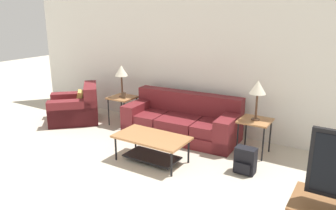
% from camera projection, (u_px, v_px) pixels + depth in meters
% --- Properties ---
extents(wall_back, '(9.00, 0.06, 2.60)m').
position_uv_depth(wall_back, '(202.00, 66.00, 6.43)').
color(wall_back, silver).
rests_on(wall_back, ground_plane).
extents(couch, '(2.22, 1.03, 0.82)m').
position_uv_depth(couch, '(182.00, 122.00, 6.29)').
color(couch, maroon).
rests_on(couch, ground_plane).
extents(armchair, '(1.39, 1.39, 0.80)m').
position_uv_depth(armchair, '(76.00, 108.00, 7.18)').
color(armchair, maroon).
rests_on(armchair, ground_plane).
extents(coffee_table, '(1.18, 0.65, 0.43)m').
position_uv_depth(coffee_table, '(152.00, 143.00, 5.23)').
color(coffee_table, '#A87042').
rests_on(coffee_table, ground_plane).
extents(side_table_left, '(0.51, 0.50, 0.61)m').
position_uv_depth(side_table_left, '(122.00, 100.00, 6.89)').
color(side_table_left, '#A87042').
rests_on(side_table_left, ground_plane).
extents(side_table_right, '(0.51, 0.50, 0.61)m').
position_uv_depth(side_table_right, '(255.00, 124.00, 5.46)').
color(side_table_right, '#A87042').
rests_on(side_table_right, ground_plane).
extents(table_lamp_left, '(0.27, 0.27, 0.67)m').
position_uv_depth(table_lamp_left, '(121.00, 72.00, 6.72)').
color(table_lamp_left, '#472D1E').
rests_on(table_lamp_left, side_table_left).
extents(table_lamp_right, '(0.27, 0.27, 0.67)m').
position_uv_depth(table_lamp_right, '(258.00, 89.00, 5.29)').
color(table_lamp_right, '#472D1E').
rests_on(table_lamp_right, side_table_right).
extents(backpack, '(0.31, 0.27, 0.40)m').
position_uv_depth(backpack, '(245.00, 161.00, 4.89)').
color(backpack, black).
rests_on(backpack, ground_plane).
extents(picture_frame, '(0.10, 0.04, 0.13)m').
position_uv_depth(picture_frame, '(124.00, 95.00, 6.74)').
color(picture_frame, '#4C3828').
rests_on(picture_frame, side_table_left).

